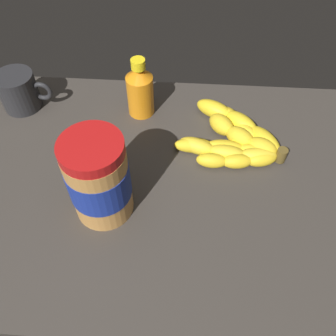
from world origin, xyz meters
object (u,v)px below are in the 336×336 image
Objects in this scene: honey_bottle at (140,90)px; coffee_mug at (19,91)px; banana_bunch at (236,139)px; peanut_butter_jar at (99,179)px.

coffee_mug is (26.16, -0.09, -1.84)cm from honey_bottle.
banana_bunch is 1.33× the size of peanut_butter_jar.
honey_bottle is (20.02, -8.68, 4.22)cm from banana_bunch.
banana_bunch is 22.23cm from honey_bottle.
coffee_mug reaches higher than banana_bunch.
peanut_butter_jar reaches higher than banana_bunch.
banana_bunch is at bearing 156.56° from honey_bottle.
peanut_butter_jar is 1.40× the size of coffee_mug.
banana_bunch is 47.07cm from coffee_mug.
honey_bottle reaches higher than banana_bunch.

